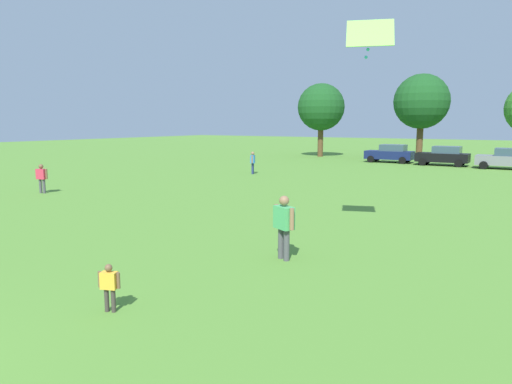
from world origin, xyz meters
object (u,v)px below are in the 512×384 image
bystander_midfield (253,161)px  kite (370,34)px  bystander_near_trees (42,176)px  tree_far_left (321,107)px  child_kite_flyer (109,284)px  parked_car_navy_0 (390,153)px  parked_car_gray_2 (507,159)px  adult_bystander (284,222)px  parked_car_black_1 (443,156)px  tree_left (422,102)px

bystander_midfield → kite: bearing=-162.8°
bystander_midfield → bystander_near_trees: bearing=136.4°
bystander_near_trees → tree_far_left: size_ratio=0.19×
child_kite_flyer → parked_car_navy_0: size_ratio=0.23×
parked_car_gray_2 → child_kite_flyer: bearing=82.7°
parked_car_navy_0 → tree_far_left: tree_far_left is taller
bystander_near_trees → parked_car_gray_2: bearing=38.4°
adult_bystander → parked_car_black_1: size_ratio=0.41×
bystander_near_trees → bystander_midfield: bystander_midfield is taller
bystander_near_trees → parked_car_black_1: parked_car_black_1 is taller
adult_bystander → parked_car_gray_2: 31.21m
parked_car_navy_0 → parked_car_gray_2: size_ratio=1.00×
parked_car_navy_0 → child_kite_flyer: bearing=97.7°
kite → tree_far_left: (-16.16, 32.97, -0.92)m
kite → tree_far_left: size_ratio=0.19×
adult_bystander → parked_car_navy_0: (-6.29, 32.43, -0.19)m
parked_car_gray_2 → kite: bearing=85.4°
child_kite_flyer → tree_left: (-3.72, 42.95, 5.20)m
child_kite_flyer → tree_far_left: size_ratio=0.12×
child_kite_flyer → bystander_near_trees: 17.53m
adult_bystander → bystander_midfield: bearing=-29.4°
child_kite_flyer → tree_far_left: 43.48m
child_kite_flyer → parked_car_black_1: parked_car_black_1 is taller
adult_bystander → bystander_midfield: size_ratio=1.09×
adult_bystander → kite: bearing=-84.3°
parked_car_gray_2 → tree_left: bearing=-40.2°
adult_bystander → kite: size_ratio=1.17×
child_kite_flyer → parked_car_black_1: size_ratio=0.23×
bystander_near_trees → parked_car_black_1: 31.78m
adult_bystander → tree_left: bearing=-56.6°
parked_car_gray_2 → parked_car_black_1: bearing=-8.4°
parked_car_black_1 → bystander_near_trees: bearing=61.8°
bystander_midfield → kite: size_ratio=1.08×
kite → adult_bystander: bearing=-110.2°
parked_car_black_1 → parked_car_gray_2: bearing=171.6°
bystander_midfield → parked_car_navy_0: (5.71, 15.03, -0.10)m
bystander_near_trees → tree_left: (11.55, 34.34, 4.87)m
parked_car_navy_0 → tree_far_left: size_ratio=0.54×
adult_bystander → tree_left: size_ratio=0.21×
child_kite_flyer → parked_car_navy_0: 37.65m
bystander_midfield → parked_car_black_1: bearing=-61.7°
parked_car_navy_0 → tree_far_left: bearing=-22.7°
child_kite_flyer → kite: bearing=52.6°
parked_car_black_1 → tree_left: (-3.46, 6.33, 4.92)m
bystander_midfield → parked_car_black_1: size_ratio=0.38×
child_kite_flyer → tree_left: size_ratio=0.11×
bystander_near_trees → bystander_midfield: size_ratio=0.95×
child_kite_flyer → tree_left: tree_left is taller
child_kite_flyer → tree_far_left: bearing=87.7°
adult_bystander → tree_left: tree_left is taller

